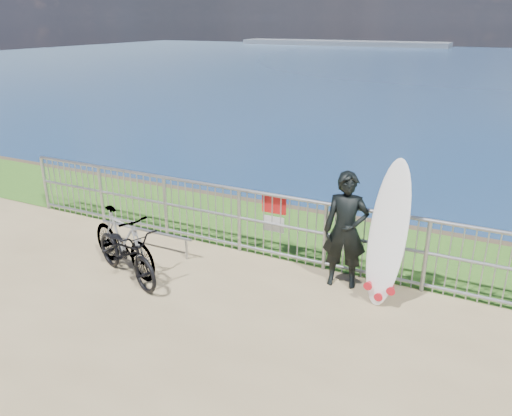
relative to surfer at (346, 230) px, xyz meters
The scene contains 8 objects.
grass_strip 2.18m from the surfer, 134.62° to the left, with size 120.00×120.00×0.00m, color #2B5E19.
seascape 153.10m from the surfer, 107.16° to the left, with size 260.00×260.00×5.00m.
railing 1.45m from the surfer, 166.81° to the left, with size 10.06×0.10×1.13m.
surfer is the anchor object (origin of this frame).
surfboard 0.66m from the surfer, 17.33° to the right, with size 0.61×0.56×2.03m.
bicycle_near 3.26m from the surfer, 156.79° to the right, with size 0.58×1.65×0.87m, color black.
bicycle_far 3.39m from the surfer, 161.41° to the right, with size 0.46×1.65×0.99m, color black.
bike_rack 3.41m from the surfer, behind, with size 1.84×0.05×0.38m.
Camera 1 is at (3.17, -5.16, 3.71)m, focal length 35.00 mm.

